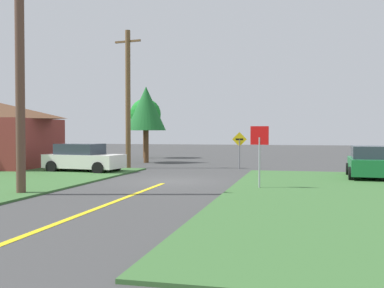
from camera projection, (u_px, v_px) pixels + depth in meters
ground_plane at (169, 181)px, 21.26m from camera, size 120.00×120.00×0.00m
lane_stripe_center at (94, 210)px, 13.48m from camera, size 0.20×14.00×0.01m
stop_sign at (259, 145)px, 18.17m from camera, size 0.73×0.17×2.52m
parked_car_near_building at (83, 158)px, 25.95m from camera, size 4.58×2.54×1.62m
car_on_crossroad at (369, 163)px, 22.13m from camera, size 2.13×4.02×1.62m
utility_pole_near at (20, 71)px, 16.60m from camera, size 1.80×0.34×8.87m
utility_pole_mid at (128, 98)px, 28.75m from camera, size 1.80×0.41×8.66m
direction_sign at (239, 146)px, 28.21m from camera, size 0.90×0.12×2.29m
oak_tree_left at (146, 109)px, 33.80m from camera, size 2.95×2.95×5.65m
pine_tree_center at (145, 115)px, 39.97m from camera, size 2.70×2.70×5.19m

